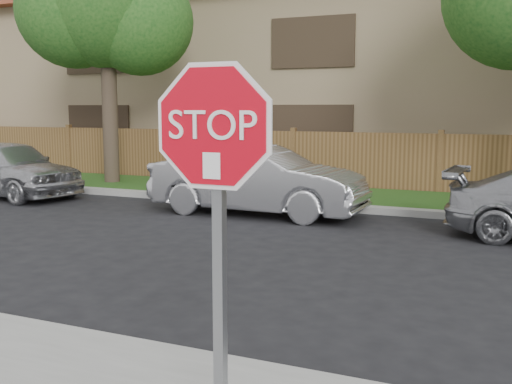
% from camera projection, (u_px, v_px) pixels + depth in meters
% --- Properties ---
extents(ground, '(90.00, 90.00, 0.00)m').
position_uv_depth(ground, '(273.00, 374.00, 5.11)').
color(ground, black).
rests_on(ground, ground).
extents(far_curb, '(70.00, 0.30, 0.15)m').
position_uv_depth(far_curb, '(419.00, 213.00, 12.49)').
color(far_curb, gray).
rests_on(far_curb, ground).
extents(grass_strip, '(70.00, 3.00, 0.12)m').
position_uv_depth(grass_strip, '(430.00, 202.00, 13.99)').
color(grass_strip, '#1E4714').
rests_on(grass_strip, ground).
extents(fence, '(70.00, 0.12, 1.60)m').
position_uv_depth(fence, '(440.00, 165.00, 15.34)').
color(fence, '#53371D').
rests_on(fence, ground).
extents(apartment_building, '(35.20, 9.20, 7.20)m').
position_uv_depth(apartment_building, '(464.00, 69.00, 20.04)').
color(apartment_building, '#8F7D59').
rests_on(apartment_building, ground).
extents(tree_left, '(4.80, 3.90, 7.78)m').
position_uv_depth(tree_left, '(104.00, 0.00, 16.63)').
color(tree_left, '#382B21').
rests_on(tree_left, ground).
extents(stop_sign, '(1.01, 0.13, 2.55)m').
position_uv_depth(stop_sign, '(215.00, 183.00, 3.42)').
color(stop_sign, gray).
rests_on(stop_sign, sidewalk_near).
extents(sedan_far_left, '(4.54, 2.43, 1.47)m').
position_uv_depth(sedan_far_left, '(8.00, 168.00, 15.23)').
color(sedan_far_left, '#B3B4B8').
rests_on(sedan_far_left, ground).
extents(sedan_left, '(4.58, 1.64, 1.50)m').
position_uv_depth(sedan_left, '(257.00, 179.00, 12.66)').
color(sedan_left, '#B4B4B9').
rests_on(sedan_left, ground).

